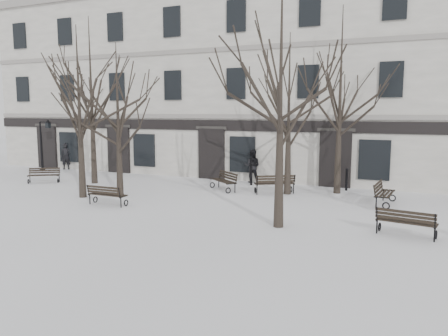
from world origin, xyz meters
The scene contains 19 objects.
ground centered at (0.00, 0.00, 0.00)m, with size 100.00×100.00×0.00m, color white.
building centered at (0.00, 12.96, 5.52)m, with size 40.40×10.20×11.40m.
tree_0 centered at (-6.59, 0.68, 4.78)m, with size 5.35×5.35×7.64m.
tree_1 centered at (-5.40, 1.86, 4.36)m, with size 4.89×4.89×6.98m.
tree_2 centered at (3.06, -0.73, 5.42)m, with size 6.06×6.06×8.66m.
tree_4 centered at (-8.72, 4.03, 5.52)m, with size 6.17×6.17×8.82m.
tree_5 centered at (1.76, 5.14, 4.66)m, with size 5.21×5.21×7.45m.
tree_6 centered at (3.89, 6.31, 5.44)m, with size 6.09×6.09×8.70m.
bench_0 centered at (-11.35, 3.04, 0.44)m, with size 1.66×1.34×0.82m.
bench_1 centered at (-4.48, -0.29, 0.46)m, with size 1.71×0.64×0.86m.
bench_2 centered at (7.04, -0.28, 0.49)m, with size 1.86×0.94×0.90m.
bench_3 centered at (-1.37, 4.89, 0.50)m, with size 1.81×1.64×0.92m.
bench_4 centered at (1.20, 4.96, 0.51)m, with size 1.92×1.54×0.94m.
bench_5 centered at (6.08, 4.44, 0.52)m, with size 0.85×1.95×0.96m.
lamp_post centered at (-14.84, 6.52, 1.94)m, with size 1.05×0.39×3.35m.
bollard_a centered at (-0.66, 6.79, 0.65)m, with size 0.16×0.16×1.21m.
bollard_b centered at (4.20, 7.19, 0.59)m, with size 0.14×0.14×1.11m.
pedestrian_a centered at (-14.25, 7.80, 0.00)m, with size 0.65×0.42×1.77m, color black.
pedestrian_b centered at (-0.90, 7.63, 0.00)m, with size 0.88×0.69×1.81m, color black.
Camera 1 is at (7.12, -14.70, 3.91)m, focal length 35.00 mm.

